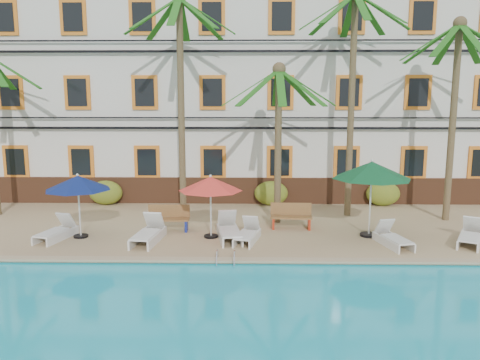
{
  "coord_description": "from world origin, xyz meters",
  "views": [
    {
      "loc": [
        0.11,
        -13.97,
        4.84
      ],
      "look_at": [
        -0.21,
        3.0,
        2.0
      ],
      "focal_mm": 35.0,
      "sensor_mm": 36.0,
      "label": 1
    }
  ],
  "objects_px": {
    "lounger_f": "(470,236)",
    "umbrella_green": "(372,171)",
    "pool_ladder": "(226,262)",
    "umbrella_blue": "(78,183)",
    "bench_left": "(169,218)",
    "lounger_e": "(393,238)",
    "palm_e": "(455,92)",
    "palm_c": "(278,119)",
    "lounger_c": "(229,230)",
    "palm_b": "(181,77)",
    "umbrella_red": "(211,184)",
    "palm_d": "(353,74)",
    "lounger_d": "(247,234)",
    "bench_right": "(291,216)",
    "lounger_b": "(149,233)",
    "lounger_a": "(57,231)"
  },
  "relations": [
    {
      "from": "lounger_f",
      "to": "umbrella_green",
      "type": "bearing_deg",
      "value": 163.88
    },
    {
      "from": "pool_ladder",
      "to": "umbrella_blue",
      "type": "bearing_deg",
      "value": 154.4
    },
    {
      "from": "bench_left",
      "to": "lounger_e",
      "type": "bearing_deg",
      "value": -12.41
    },
    {
      "from": "lounger_e",
      "to": "palm_e",
      "type": "bearing_deg",
      "value": 47.62
    },
    {
      "from": "palm_c",
      "to": "lounger_c",
      "type": "distance_m",
      "value": 4.67
    },
    {
      "from": "umbrella_blue",
      "to": "umbrella_green",
      "type": "relative_size",
      "value": 0.82
    },
    {
      "from": "lounger_e",
      "to": "palm_b",
      "type": "bearing_deg",
      "value": 153.09
    },
    {
      "from": "palm_e",
      "to": "lounger_f",
      "type": "xyz_separation_m",
      "value": [
        -0.54,
        -3.23,
        -4.69
      ]
    },
    {
      "from": "umbrella_red",
      "to": "umbrella_green",
      "type": "height_order",
      "value": "umbrella_green"
    },
    {
      "from": "palm_d",
      "to": "umbrella_blue",
      "type": "height_order",
      "value": "palm_d"
    },
    {
      "from": "palm_c",
      "to": "lounger_e",
      "type": "xyz_separation_m",
      "value": [
        3.55,
        -2.92,
        -3.71
      ]
    },
    {
      "from": "palm_e",
      "to": "lounger_f",
      "type": "bearing_deg",
      "value": -99.44
    },
    {
      "from": "palm_e",
      "to": "lounger_d",
      "type": "xyz_separation_m",
      "value": [
        -7.81,
        -3.05,
        -4.7
      ]
    },
    {
      "from": "lounger_d",
      "to": "palm_b",
      "type": "bearing_deg",
      "value": 127.98
    },
    {
      "from": "palm_b",
      "to": "umbrella_blue",
      "type": "xyz_separation_m",
      "value": [
        -3.13,
        -2.95,
        -3.65
      ]
    },
    {
      "from": "palm_b",
      "to": "bench_left",
      "type": "relative_size",
      "value": 5.77
    },
    {
      "from": "palm_c",
      "to": "palm_d",
      "type": "xyz_separation_m",
      "value": [
        2.94,
        1.17,
        1.69
      ]
    },
    {
      "from": "palm_d",
      "to": "lounger_c",
      "type": "xyz_separation_m",
      "value": [
        -4.7,
        -3.46,
        -5.36
      ]
    },
    {
      "from": "umbrella_red",
      "to": "lounger_d",
      "type": "bearing_deg",
      "value": -20.21
    },
    {
      "from": "palm_d",
      "to": "umbrella_red",
      "type": "xyz_separation_m",
      "value": [
        -5.33,
        -3.27,
        -3.8
      ]
    },
    {
      "from": "umbrella_green",
      "to": "bench_right",
      "type": "distance_m",
      "value": 3.32
    },
    {
      "from": "umbrella_blue",
      "to": "umbrella_red",
      "type": "distance_m",
      "value": 4.48
    },
    {
      "from": "lounger_b",
      "to": "bench_left",
      "type": "bearing_deg",
      "value": 73.24
    },
    {
      "from": "palm_c",
      "to": "lounger_a",
      "type": "bearing_deg",
      "value": -162.52
    },
    {
      "from": "palm_b",
      "to": "lounger_c",
      "type": "bearing_deg",
      "value": -57.15
    },
    {
      "from": "umbrella_blue",
      "to": "umbrella_green",
      "type": "bearing_deg",
      "value": 1.84
    },
    {
      "from": "lounger_a",
      "to": "bench_right",
      "type": "distance_m",
      "value": 8.22
    },
    {
      "from": "umbrella_blue",
      "to": "lounger_e",
      "type": "relative_size",
      "value": 1.26
    },
    {
      "from": "umbrella_red",
      "to": "pool_ladder",
      "type": "bearing_deg",
      "value": -75.9
    },
    {
      "from": "lounger_b",
      "to": "bench_right",
      "type": "bearing_deg",
      "value": 20.31
    },
    {
      "from": "palm_c",
      "to": "pool_ladder",
      "type": "relative_size",
      "value": 8.1
    },
    {
      "from": "lounger_c",
      "to": "umbrella_blue",
      "type": "bearing_deg",
      "value": 178.68
    },
    {
      "from": "palm_e",
      "to": "lounger_e",
      "type": "distance_m",
      "value": 6.6
    },
    {
      "from": "lounger_a",
      "to": "umbrella_blue",
      "type": "bearing_deg",
      "value": 17.24
    },
    {
      "from": "umbrella_blue",
      "to": "lounger_a",
      "type": "distance_m",
      "value": 1.79
    },
    {
      "from": "lounger_a",
      "to": "lounger_b",
      "type": "bearing_deg",
      "value": -5.09
    },
    {
      "from": "palm_b",
      "to": "lounger_a",
      "type": "xyz_separation_m",
      "value": [
        -3.86,
        -3.18,
        -5.27
      ]
    },
    {
      "from": "umbrella_red",
      "to": "lounger_a",
      "type": "distance_m",
      "value": 5.46
    },
    {
      "from": "lounger_d",
      "to": "bench_left",
      "type": "height_order",
      "value": "bench_left"
    },
    {
      "from": "lounger_a",
      "to": "lounger_b",
      "type": "distance_m",
      "value": 3.2
    },
    {
      "from": "lounger_c",
      "to": "pool_ladder",
      "type": "distance_m",
      "value": 2.35
    },
    {
      "from": "lounger_f",
      "to": "palm_b",
      "type": "bearing_deg",
      "value": 160.4
    },
    {
      "from": "palm_c",
      "to": "lounger_e",
      "type": "distance_m",
      "value": 5.91
    },
    {
      "from": "lounger_e",
      "to": "lounger_a",
      "type": "bearing_deg",
      "value": 177.3
    },
    {
      "from": "palm_d",
      "to": "pool_ladder",
      "type": "height_order",
      "value": "palm_d"
    },
    {
      "from": "palm_e",
      "to": "pool_ladder",
      "type": "relative_size",
      "value": 10.36
    },
    {
      "from": "palm_e",
      "to": "lounger_f",
      "type": "relative_size",
      "value": 4.14
    },
    {
      "from": "umbrella_blue",
      "to": "pool_ladder",
      "type": "xyz_separation_m",
      "value": [
        5.11,
        -2.45,
        -1.88
      ]
    },
    {
      "from": "lounger_e",
      "to": "lounger_b",
      "type": "bearing_deg",
      "value": 178.27
    },
    {
      "from": "palm_d",
      "to": "lounger_e",
      "type": "height_order",
      "value": "palm_d"
    }
  ]
}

